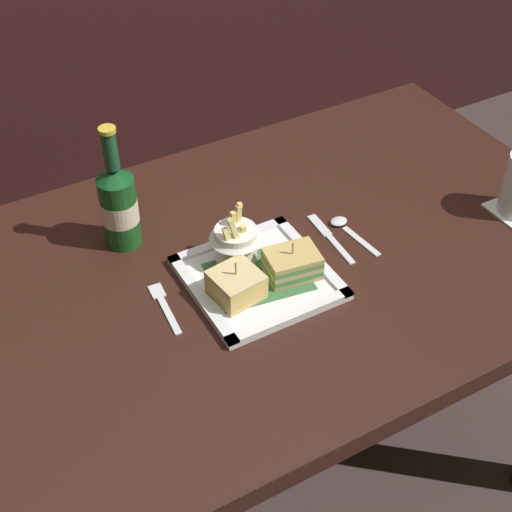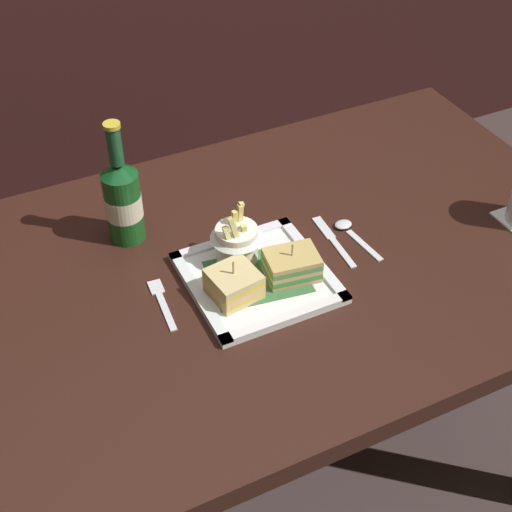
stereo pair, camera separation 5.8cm
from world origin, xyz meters
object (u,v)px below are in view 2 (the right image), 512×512
object	(u,v)px
beer_bottle	(123,199)
fork	(162,301)
sandwich_half_right	(292,265)
fries_cup	(237,238)
dining_table	(255,313)
spoon	(349,230)
sandwich_half_left	(234,284)
knife	(332,239)
square_plate	(258,278)

from	to	relation	value
beer_bottle	fork	world-z (taller)	beer_bottle
sandwich_half_right	fries_cup	xyz separation A→B (m)	(-0.07, 0.08, 0.03)
dining_table	spoon	xyz separation A→B (m)	(0.21, 0.00, 0.14)
spoon	sandwich_half_left	bearing A→B (deg)	-165.91
knife	spoon	bearing A→B (deg)	8.90
dining_table	sandwich_half_right	xyz separation A→B (m)	(0.04, -0.07, 0.16)
dining_table	spoon	size ratio (longest dim) A/B	10.50
dining_table	knife	xyz separation A→B (m)	(0.17, -0.00, 0.13)
fork	dining_table	bearing A→B (deg)	5.38
fries_cup	beer_bottle	world-z (taller)	beer_bottle
spoon	fries_cup	bearing A→B (deg)	176.50
square_plate	fries_cup	size ratio (longest dim) A/B	2.20
dining_table	sandwich_half_left	bearing A→B (deg)	-137.37
spoon	beer_bottle	bearing A→B (deg)	155.85
beer_bottle	spoon	world-z (taller)	beer_bottle
sandwich_half_left	sandwich_half_right	size ratio (longest dim) A/B	0.88
sandwich_half_right	knife	bearing A→B (deg)	27.18
sandwich_half_left	dining_table	bearing A→B (deg)	42.63
fork	square_plate	bearing A→B (deg)	-8.16
square_plate	sandwich_half_left	bearing A→B (deg)	-158.07
spoon	knife	bearing A→B (deg)	-171.10
dining_table	fries_cup	bearing A→B (deg)	146.00
beer_bottle	knife	size ratio (longest dim) A/B	1.57
square_plate	knife	size ratio (longest dim) A/B	1.54
square_plate	sandwich_half_right	world-z (taller)	sandwich_half_right
fork	sandwich_half_left	bearing A→B (deg)	-22.11
knife	spoon	xyz separation A→B (m)	(0.04, 0.01, 0.00)
sandwich_half_right	spoon	size ratio (longest dim) A/B	0.78
beer_bottle	dining_table	bearing A→B (deg)	-44.06
square_plate	knife	world-z (taller)	square_plate
fork	spoon	bearing A→B (deg)	3.15
sandwich_half_left	beer_bottle	distance (m)	0.28
fork	knife	bearing A→B (deg)	2.48
sandwich_half_right	square_plate	bearing A→B (deg)	158.07
dining_table	sandwich_half_left	xyz separation A→B (m)	(-0.07, -0.07, 0.17)
dining_table	fries_cup	world-z (taller)	fries_cup
fries_cup	fork	size ratio (longest dim) A/B	0.85
beer_bottle	spoon	size ratio (longest dim) A/B	1.91
fries_cup	fork	bearing A→B (deg)	-167.50
sandwich_half_right	fork	size ratio (longest dim) A/B	0.78
fries_cup	fork	world-z (taller)	fries_cup
beer_bottle	knife	distance (m)	0.41
beer_bottle	knife	bearing A→B (deg)	-27.40
sandwich_half_left	fries_cup	size ratio (longest dim) A/B	0.80
fries_cup	spoon	world-z (taller)	fries_cup
dining_table	square_plate	size ratio (longest dim) A/B	5.62
square_plate	sandwich_half_left	world-z (taller)	sandwich_half_left
sandwich_half_right	beer_bottle	size ratio (longest dim) A/B	0.41
fries_cup	spoon	bearing A→B (deg)	-3.50
sandwich_half_right	fork	bearing A→B (deg)	168.31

